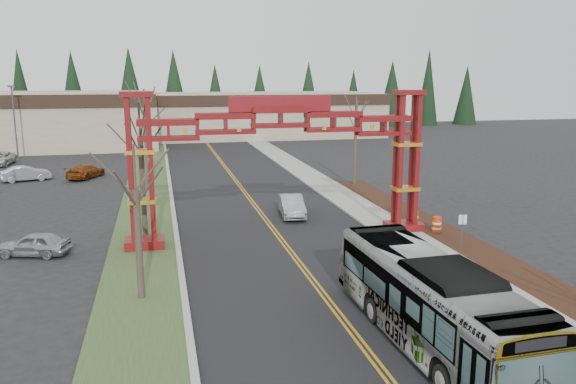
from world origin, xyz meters
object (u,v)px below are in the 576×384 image
object	(u,v)px
silver_sedan	(292,206)
parked_car_near_a	(34,244)
gateway_arch	(281,141)
barrel_south	(437,225)
bare_tree_median_far	(145,117)
retail_building_east	(260,114)
bare_tree_median_mid	(140,140)
parked_car_mid_a	(86,171)
light_pole_far	(14,117)
bare_tree_right_far	(356,120)
parked_car_far_a	(26,174)
transit_bus	(432,302)
barrel_mid	(414,219)
barrel_north	(397,209)
bare_tree_median_near	(136,191)
street_sign	(462,225)

from	to	relation	value
silver_sedan	parked_car_near_a	bearing A→B (deg)	-154.76
gateway_arch	barrel_south	world-z (taller)	gateway_arch
gateway_arch	bare_tree_median_far	size ratio (longest dim) A/B	2.10
retail_building_east	bare_tree_median_mid	distance (m)	62.56
parked_car_mid_a	light_pole_far	xyz separation A→B (m)	(-9.49, 15.60, 4.35)
parked_car_mid_a	bare_tree_right_far	xyz separation A→B (m)	(24.00, -9.90, 5.30)
retail_building_east	parked_car_far_a	world-z (taller)	retail_building_east
retail_building_east	bare_tree_median_mid	xyz separation A→B (m)	(-18.00, -59.86, 2.53)
parked_car_mid_a	parked_car_near_a	bearing A→B (deg)	114.80
transit_bus	bare_tree_median_mid	distance (m)	20.13
parked_car_far_a	barrel_mid	distance (m)	36.99
bare_tree_median_mid	light_pole_far	world-z (taller)	light_pole_far
silver_sedan	barrel_north	distance (m)	7.48
bare_tree_median_far	bare_tree_right_far	size ratio (longest dim) A/B	1.09
bare_tree_median_near	barrel_mid	world-z (taller)	bare_tree_median_near
bare_tree_median_far	bare_tree_median_mid	bearing A→B (deg)	-90.00
parked_car_near_a	street_sign	xyz separation A→B (m)	(23.54, -4.23, 0.80)
transit_bus	parked_car_mid_a	world-z (taller)	transit_bus
parked_car_mid_a	bare_tree_median_far	world-z (taller)	bare_tree_median_far
street_sign	silver_sedan	bearing A→B (deg)	127.97
gateway_arch	light_pole_far	size ratio (longest dim) A/B	2.09
parked_car_near_a	bare_tree_median_far	world-z (taller)	bare_tree_median_far
retail_building_east	bare_tree_right_far	xyz separation A→B (m)	(0.00, -47.12, 2.48)
street_sign	parked_car_near_a	bearing A→B (deg)	169.81
barrel_mid	light_pole_far	bearing A→B (deg)	129.55
street_sign	barrel_north	xyz separation A→B (m)	(-0.31, 8.32, -1.01)
retail_building_east	bare_tree_right_far	distance (m)	47.18
barrel_north	barrel_south	bearing A→B (deg)	-84.66
transit_bus	barrel_south	bearing A→B (deg)	59.84
bare_tree_median_mid	bare_tree_median_far	xyz separation A→B (m)	(0.00, 15.39, 0.28)
transit_bus	barrel_north	bearing A→B (deg)	68.00
street_sign	transit_bus	bearing A→B (deg)	-124.91
parked_car_far_a	bare_tree_median_near	world-z (taller)	bare_tree_median_near
parked_car_mid_a	street_sign	size ratio (longest dim) A/B	2.34
parked_car_far_a	bare_tree_right_far	xyz separation A→B (m)	(29.33, -9.66, 5.28)
gateway_arch	bare_tree_median_mid	world-z (taller)	gateway_arch
parked_car_near_a	bare_tree_median_mid	size ratio (longest dim) A/B	0.47
transit_bus	silver_sedan	size ratio (longest dim) A/B	2.67
parked_car_near_a	barrel_north	bearing A→B (deg)	116.08
bare_tree_median_near	barrel_north	bearing A→B (deg)	34.20
transit_bus	parked_car_near_a	world-z (taller)	transit_bus
barrel_south	barrel_mid	distance (m)	1.94
bare_tree_right_far	silver_sedan	bearing A→B (deg)	-130.78
transit_bus	parked_car_near_a	xyz separation A→B (m)	(-16.33, 14.56, -1.00)
bare_tree_median_near	transit_bus	bearing A→B (deg)	-33.38
parked_car_far_a	barrel_north	size ratio (longest dim) A/B	4.83
retail_building_east	barrel_north	bearing A→B (deg)	-90.67
light_pole_far	transit_bus	bearing A→B (deg)	-64.72
parked_car_near_a	light_pole_far	bearing A→B (deg)	-150.53
light_pole_far	barrel_north	xyz separation A→B (m)	(32.82, -36.25, -4.58)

